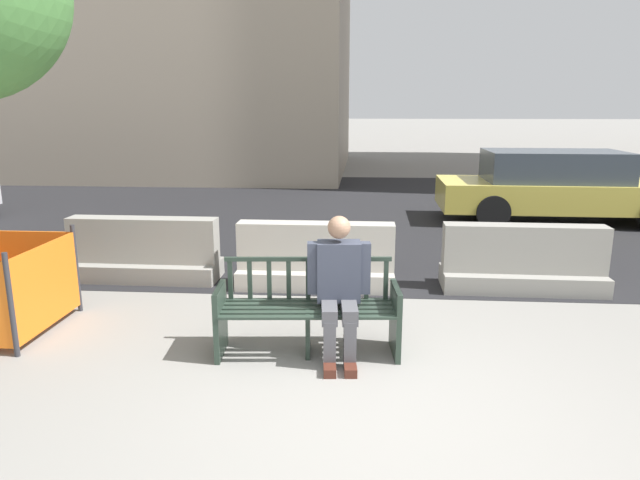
{
  "coord_description": "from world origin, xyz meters",
  "views": [
    {
      "loc": [
        -0.14,
        -3.94,
        2.29
      ],
      "look_at": [
        -0.63,
        2.56,
        0.75
      ],
      "focal_mm": 32.0,
      "sensor_mm": 36.0,
      "label": 1
    }
  ],
  "objects_px": {
    "jersey_barrier_left": "(144,254)",
    "jersey_barrier_right": "(523,264)",
    "jersey_barrier_centre": "(316,261)",
    "street_bench": "(308,313)",
    "car_taxi_near": "(559,186)",
    "seated_person": "(339,285)"
  },
  "relations": [
    {
      "from": "jersey_barrier_left",
      "to": "jersey_barrier_right",
      "type": "bearing_deg",
      "value": -1.13
    },
    {
      "from": "jersey_barrier_centre",
      "to": "jersey_barrier_right",
      "type": "bearing_deg",
      "value": 1.36
    },
    {
      "from": "seated_person",
      "to": "car_taxi_near",
      "type": "height_order",
      "value": "car_taxi_near"
    },
    {
      "from": "jersey_barrier_centre",
      "to": "jersey_barrier_right",
      "type": "distance_m",
      "value": 2.62
    },
    {
      "from": "jersey_barrier_right",
      "to": "seated_person",
      "type": "bearing_deg",
      "value": -136.4
    },
    {
      "from": "jersey_barrier_centre",
      "to": "car_taxi_near",
      "type": "distance_m",
      "value": 6.45
    },
    {
      "from": "seated_person",
      "to": "jersey_barrier_right",
      "type": "xyz_separation_m",
      "value": [
        2.24,
        2.13,
        -0.35
      ]
    },
    {
      "from": "jersey_barrier_centre",
      "to": "jersey_barrier_right",
      "type": "height_order",
      "value": "same"
    },
    {
      "from": "street_bench",
      "to": "seated_person",
      "type": "distance_m",
      "value": 0.41
    },
    {
      "from": "street_bench",
      "to": "car_taxi_near",
      "type": "bearing_deg",
      "value": 56.49
    },
    {
      "from": "street_bench",
      "to": "car_taxi_near",
      "type": "xyz_separation_m",
      "value": [
        4.4,
        6.65,
        0.32
      ]
    },
    {
      "from": "seated_person",
      "to": "jersey_barrier_right",
      "type": "distance_m",
      "value": 3.11
    },
    {
      "from": "jersey_barrier_centre",
      "to": "jersey_barrier_left",
      "type": "height_order",
      "value": "same"
    },
    {
      "from": "jersey_barrier_left",
      "to": "car_taxi_near",
      "type": "relative_size",
      "value": 0.42
    },
    {
      "from": "jersey_barrier_left",
      "to": "jersey_barrier_right",
      "type": "xyz_separation_m",
      "value": [
        4.95,
        -0.1,
        0.0
      ]
    },
    {
      "from": "street_bench",
      "to": "jersey_barrier_right",
      "type": "distance_m",
      "value": 3.28
    },
    {
      "from": "jersey_barrier_right",
      "to": "jersey_barrier_left",
      "type": "bearing_deg",
      "value": 178.87
    },
    {
      "from": "seated_person",
      "to": "jersey_barrier_right",
      "type": "relative_size",
      "value": 0.65
    },
    {
      "from": "jersey_barrier_left",
      "to": "car_taxi_near",
      "type": "bearing_deg",
      "value": 33.14
    },
    {
      "from": "seated_person",
      "to": "jersey_barrier_left",
      "type": "xyz_separation_m",
      "value": [
        -2.71,
        2.23,
        -0.35
      ]
    },
    {
      "from": "jersey_barrier_centre",
      "to": "seated_person",
      "type": "bearing_deg",
      "value": -79.46
    },
    {
      "from": "seated_person",
      "to": "jersey_barrier_centre",
      "type": "distance_m",
      "value": 2.13
    }
  ]
}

